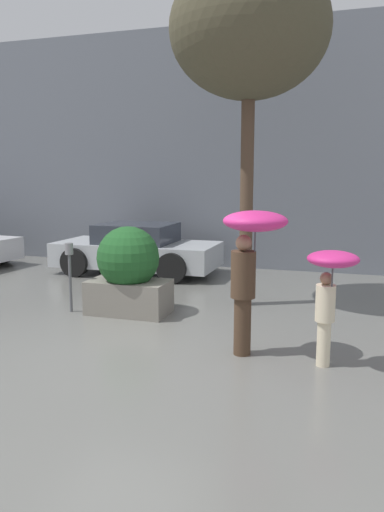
{
  "coord_description": "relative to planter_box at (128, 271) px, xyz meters",
  "views": [
    {
      "loc": [
        2.78,
        -6.02,
        2.34
      ],
      "look_at": [
        0.39,
        1.6,
        1.05
      ],
      "focal_mm": 35.0,
      "sensor_mm": 36.0,
      "label": 1
    }
  ],
  "objects": [
    {
      "name": "person_adult",
      "position": [
        2.35,
        -1.39,
        0.68
      ],
      "size": [
        0.82,
        0.82,
        1.91
      ],
      "rotation": [
        0.0,
        0.0,
        -0.05
      ],
      "color": "#473323",
      "rests_on": "ground"
    },
    {
      "name": "person_child",
      "position": [
        3.34,
        -1.53,
        0.35
      ],
      "size": [
        0.61,
        0.61,
        1.46
      ],
      "rotation": [
        0.0,
        0.0,
        -0.87
      ],
      "color": "beige",
      "rests_on": "ground"
    },
    {
      "name": "parked_car_near",
      "position": [
        -1.31,
        3.36,
        -0.18
      ],
      "size": [
        3.89,
        1.95,
        1.2
      ],
      "rotation": [
        0.0,
        0.0,
        1.57
      ],
      "color": "#B7BCC1",
      "rests_on": "ground"
    },
    {
      "name": "street_tree",
      "position": [
        1.78,
        1.17,
        4.0
      ],
      "size": [
        2.72,
        2.72,
        5.93
      ],
      "color": "brown",
      "rests_on": "ground"
    },
    {
      "name": "ground_plane",
      "position": [
        0.73,
        -1.59,
        -0.74
      ],
      "size": [
        40.0,
        40.0,
        0.0
      ],
      "primitive_type": "plane",
      "color": "slate"
    },
    {
      "name": "parking_meter",
      "position": [
        -1.0,
        -0.21,
        0.13
      ],
      "size": [
        0.14,
        0.14,
        1.21
      ],
      "color": "#595B60",
      "rests_on": "ground"
    },
    {
      "name": "building_facade",
      "position": [
        0.73,
        4.91,
        2.26
      ],
      "size": [
        18.0,
        0.3,
        6.0
      ],
      "color": "slate",
      "rests_on": "ground"
    },
    {
      "name": "planter_box",
      "position": [
        0.0,
        0.0,
        0.0
      ],
      "size": [
        1.37,
        1.06,
        1.5
      ],
      "color": "gray",
      "rests_on": "ground"
    }
  ]
}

